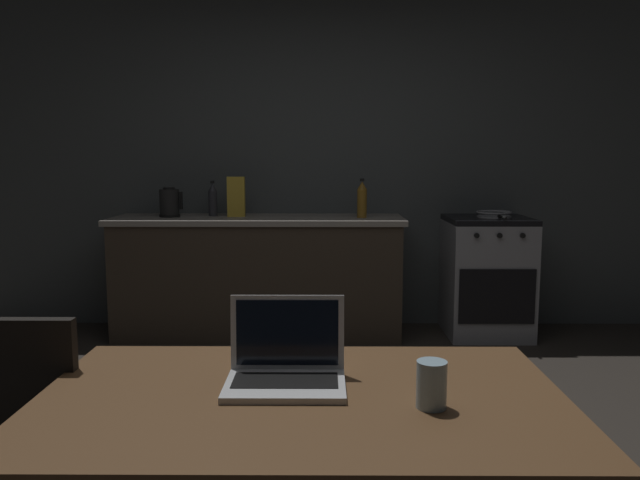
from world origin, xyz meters
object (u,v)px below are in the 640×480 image
at_px(bottle, 362,199).
at_px(drinking_glass, 431,384).
at_px(dining_table, 301,419).
at_px(cereal_box, 236,197).
at_px(stove_oven, 486,276).
at_px(laptop, 286,367).
at_px(electric_kettle, 169,203).
at_px(bottle_b, 213,199).
at_px(frying_pan, 494,214).

bearing_deg(bottle, drinking_glass, -90.28).
xyz_separation_m(dining_table, cereal_box, (-0.60, 3.09, 0.39)).
xyz_separation_m(stove_oven, drinking_glass, (-0.96, -3.15, 0.33)).
distance_m(laptop, bottle, 2.99).
distance_m(stove_oven, cereal_box, 1.97).
bearing_deg(dining_table, drinking_glass, -14.36).
distance_m(stove_oven, bottle, 1.11).
bearing_deg(electric_kettle, drinking_glass, -65.85).
xyz_separation_m(electric_kettle, bottle, (1.43, -0.05, 0.03)).
height_order(stove_oven, bottle_b, bottle_b).
xyz_separation_m(bottle, drinking_glass, (-0.02, -3.11, -0.25)).
relative_size(bottle, bottle_b, 1.08).
relative_size(bottle, cereal_box, 0.96).
bearing_deg(stove_oven, drinking_glass, -106.94).
bearing_deg(bottle, frying_pan, 1.29).
xyz_separation_m(drinking_glass, cereal_box, (-0.92, 3.18, 0.27)).
height_order(laptop, drinking_glass, laptop).
height_order(dining_table, frying_pan, frying_pan).
distance_m(frying_pan, cereal_box, 1.92).
bearing_deg(frying_pan, electric_kettle, 179.34).
height_order(laptop, bottle, bottle).
bearing_deg(bottle, dining_table, -96.38).
xyz_separation_m(dining_table, electric_kettle, (-1.09, 3.07, 0.35)).
bearing_deg(laptop, frying_pan, 66.02).
height_order(frying_pan, bottle_b, bottle_b).
relative_size(electric_kettle, bottle, 0.77).
height_order(stove_oven, laptop, laptop).
bearing_deg(bottle, electric_kettle, 178.00).
xyz_separation_m(electric_kettle, drinking_glass, (1.42, -3.16, -0.22)).
relative_size(dining_table, cereal_box, 4.61).
xyz_separation_m(stove_oven, cereal_box, (-1.88, 0.02, 0.60)).
relative_size(electric_kettle, frying_pan, 0.50).
bearing_deg(dining_table, laptop, 120.48).
height_order(stove_oven, drinking_glass, stove_oven).
bearing_deg(stove_oven, frying_pan, -35.16).
relative_size(dining_table, bottle, 4.78).
bearing_deg(frying_pan, bottle, -178.71).
relative_size(stove_oven, drinking_glass, 7.62).
bearing_deg(laptop, stove_oven, 66.78).
bearing_deg(drinking_glass, electric_kettle, 114.15).
relative_size(frying_pan, drinking_glass, 3.73).
xyz_separation_m(laptop, electric_kettle, (-1.05, 3.00, 0.24)).
xyz_separation_m(frying_pan, drinking_glass, (-1.00, -3.13, -0.14)).
xyz_separation_m(frying_pan, cereal_box, (-1.92, 0.05, 0.12)).
relative_size(stove_oven, frying_pan, 2.04).
bearing_deg(laptop, bottle, 83.29).
relative_size(laptop, electric_kettle, 1.45).
relative_size(electric_kettle, cereal_box, 0.74).
bearing_deg(bottle_b, cereal_box, -17.84).
relative_size(laptop, bottle_b, 1.20).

